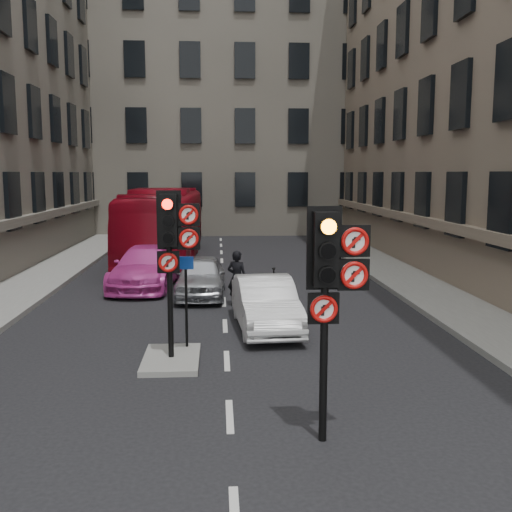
{
  "coord_description": "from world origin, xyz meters",
  "views": [
    {
      "loc": [
        -0.17,
        -7.6,
        4.06
      ],
      "look_at": [
        0.5,
        2.85,
        2.6
      ],
      "focal_mm": 42.0,
      "sensor_mm": 36.0,
      "label": 1
    }
  ],
  "objects": [
    {
      "name": "info_sign",
      "position": [
        -0.9,
        5.73,
        1.47
      ],
      "size": [
        0.36,
        0.12,
        2.09
      ],
      "rotation": [
        0.0,
        0.0,
        -0.1
      ],
      "color": "black",
      "rests_on": "centre_island"
    },
    {
      "name": "ground",
      "position": [
        0.0,
        0.0,
        0.0
      ],
      "size": [
        120.0,
        120.0,
        0.0
      ],
      "primitive_type": "plane",
      "color": "black",
      "rests_on": "ground"
    },
    {
      "name": "pavement_right",
      "position": [
        7.2,
        12.0,
        0.08
      ],
      "size": [
        3.0,
        50.0,
        0.16
      ],
      "primitive_type": "cube",
      "color": "gray",
      "rests_on": "ground"
    },
    {
      "name": "car_pink",
      "position": [
        -2.72,
        13.66,
        0.73
      ],
      "size": [
        2.51,
        5.2,
        1.46
      ],
      "primitive_type": "imported",
      "rotation": [
        0.0,
        0.0,
        -0.09
      ],
      "color": "#D63FA5",
      "rests_on": "ground"
    },
    {
      "name": "car_white",
      "position": [
        1.06,
        7.64,
        0.68
      ],
      "size": [
        1.7,
        4.19,
        1.35
      ],
      "primitive_type": "imported",
      "rotation": [
        0.0,
        0.0,
        0.07
      ],
      "color": "silver",
      "rests_on": "ground"
    },
    {
      "name": "bus_red",
      "position": [
        -2.65,
        20.32,
        1.68
      ],
      "size": [
        3.08,
        12.15,
        3.37
      ],
      "primitive_type": "imported",
      "rotation": [
        0.0,
        0.0,
        -0.02
      ],
      "color": "maroon",
      "rests_on": "ground"
    },
    {
      "name": "motorcyclist",
      "position": [
        0.4,
        10.47,
        0.86
      ],
      "size": [
        0.74,
        0.62,
        1.72
      ],
      "primitive_type": "imported",
      "rotation": [
        0.0,
        0.0,
        2.74
      ],
      "color": "black",
      "rests_on": "ground"
    },
    {
      "name": "pavement_left",
      "position": [
        -7.2,
        12.0,
        0.08
      ],
      "size": [
        3.0,
        50.0,
        0.16
      ],
      "primitive_type": "cube",
      "color": "gray",
      "rests_on": "ground"
    },
    {
      "name": "signal_far",
      "position": [
        -1.11,
        4.99,
        2.7
      ],
      "size": [
        0.91,
        0.4,
        3.58
      ],
      "color": "black",
      "rests_on": "centre_island"
    },
    {
      "name": "centre_island",
      "position": [
        -1.2,
        5.0,
        0.06
      ],
      "size": [
        1.2,
        2.0,
        0.12
      ],
      "primitive_type": "cube",
      "color": "gray",
      "rests_on": "ground"
    },
    {
      "name": "building_far",
      "position": [
        0.0,
        38.0,
        10.0
      ],
      "size": [
        30.0,
        14.0,
        20.0
      ],
      "primitive_type": "cube",
      "color": "gray",
      "rests_on": "ground"
    },
    {
      "name": "motorcycle",
      "position": [
        1.59,
        10.86,
        0.53
      ],
      "size": [
        0.57,
        1.79,
        1.06
      ],
      "primitive_type": "imported",
      "rotation": [
        0.0,
        0.0,
        -0.04
      ],
      "color": "black",
      "rests_on": "ground"
    },
    {
      "name": "signal_near",
      "position": [
        1.49,
        0.99,
        2.58
      ],
      "size": [
        0.91,
        0.4,
        3.58
      ],
      "color": "black",
      "rests_on": "ground"
    },
    {
      "name": "car_silver",
      "position": [
        -0.74,
        11.95,
        0.67
      ],
      "size": [
        1.69,
        3.98,
        1.34
      ],
      "primitive_type": "imported",
      "rotation": [
        0.0,
        0.0,
        -0.03
      ],
      "color": "#A8AAAF",
      "rests_on": "ground"
    }
  ]
}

